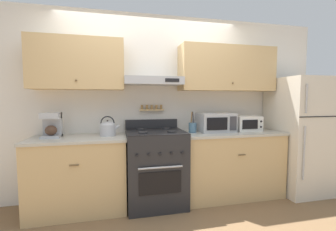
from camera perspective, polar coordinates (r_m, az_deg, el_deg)
ground_plane at (r=2.93m, az=-2.12°, el=-23.73°), size 16.00×16.00×0.00m
wall_back at (r=3.19m, az=-3.17°, el=5.64°), size 5.20×0.46×2.55m
counter_left at (r=3.05m, az=-21.59°, el=-13.61°), size 1.14×0.64×0.91m
counter_right at (r=3.39m, az=15.40°, el=-11.62°), size 1.41×0.64×0.91m
stove_range at (r=3.01m, az=-3.20°, el=-12.96°), size 0.74×0.70×1.08m
refrigerator at (r=3.87m, az=30.18°, el=-4.29°), size 0.70×0.77×1.68m
tea_kettle at (r=2.94m, az=-15.04°, el=-3.10°), size 0.25×0.20×0.25m
coffee_maker at (r=3.05m, az=-27.41°, el=-2.16°), size 0.21×0.21×0.30m
microwave at (r=3.25m, az=11.97°, el=-1.71°), size 0.49×0.37×0.26m
utensil_crock at (r=3.11m, az=6.26°, el=-2.95°), size 0.11×0.11×0.29m
toaster_oven at (r=3.46m, az=19.33°, el=-1.89°), size 0.37×0.28×0.22m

